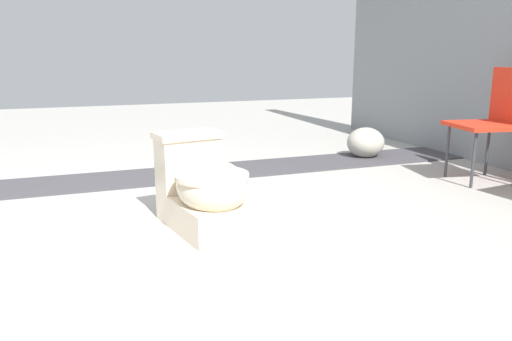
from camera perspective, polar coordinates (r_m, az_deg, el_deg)
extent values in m
plane|color=#A8A59E|center=(2.68, -8.39, -7.33)|extent=(14.00, 14.00, 0.00)
cube|color=#423F44|center=(4.02, -5.42, -0.17)|extent=(0.56, 8.00, 0.01)
cube|color=beige|center=(2.75, -5.89, -4.87)|extent=(0.65, 0.44, 0.17)
ellipsoid|color=beige|center=(2.61, -5.06, -1.80)|extent=(0.50, 0.43, 0.28)
cylinder|color=beige|center=(2.60, -5.08, -0.60)|extent=(0.45, 0.45, 0.03)
cube|color=beige|center=(2.87, -7.76, 0.74)|extent=(0.24, 0.37, 0.30)
cube|color=beige|center=(2.84, -7.87, 4.05)|extent=(0.27, 0.39, 0.04)
cylinder|color=silver|center=(2.87, -6.41, 4.66)|extent=(0.02, 0.02, 0.01)
cube|color=red|center=(4.03, 24.59, 4.70)|extent=(0.51, 0.51, 0.03)
cube|color=red|center=(4.13, 27.22, 7.63)|extent=(0.44, 0.12, 0.40)
cylinder|color=#38383D|center=(3.83, 23.60, 1.10)|extent=(0.02, 0.02, 0.40)
cylinder|color=#38383D|center=(4.11, 21.03, 2.10)|extent=(0.02, 0.02, 0.40)
cylinder|color=#38383D|center=(4.30, 24.92, 2.19)|extent=(0.02, 0.02, 0.40)
ellipsoid|color=#ADA899|center=(4.68, 12.41, 3.13)|extent=(0.47, 0.48, 0.28)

